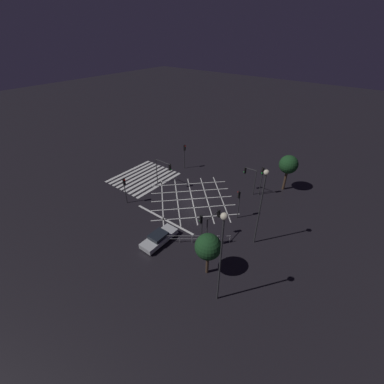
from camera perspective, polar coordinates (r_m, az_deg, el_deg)
The scene contains 16 objects.
ground_plane at distance 35.99m, azimuth 0.00°, elevation -1.55°, with size 200.00×200.00×0.00m, color black.
road_markings at distance 39.72m, azimuth -8.00°, elevation 1.73°, with size 14.01×20.71×0.01m.
traffic_light_median_south at distance 37.55m, azimuth -6.27°, elevation 5.33°, with size 0.36×3.08×4.17m.
traffic_light_ne_main at distance 27.90m, azimuth 4.89°, elevation -6.32°, with size 2.45×0.36×3.81m.
traffic_light_nw_main at distance 36.47m, azimuth 15.26°, elevation 3.49°, with size 0.39×0.36×4.42m.
traffic_light_median_north at distance 31.49m, azimuth 10.35°, elevation -1.53°, with size 0.36×0.39×3.98m.
traffic_light_nw_cross at distance 36.84m, azimuth 12.62°, elevation 3.74°, with size 0.36×1.94×3.97m.
traffic_light_sw_cross at distance 42.58m, azimuth -1.66°, elevation 8.92°, with size 0.36×0.39×4.26m.
traffic_light_ne_cross at distance 26.54m, azimuth 2.05°, elevation -7.43°, with size 0.36×0.39×4.52m.
traffic_light_se_cross at distance 34.79m, azimuth -14.73°, elevation 1.37°, with size 0.36×0.39×3.90m.
street_lamp_east at distance 19.56m, azimuth 6.70°, elevation -10.78°, with size 0.57×0.57×9.59m.
street_lamp_west at distance 26.19m, azimuth 15.43°, elevation -0.33°, with size 0.54×0.54×9.18m.
street_tree_near at distance 38.64m, azimuth 20.66°, elevation 5.69°, with size 2.62×2.62×5.39m.
street_tree_far at distance 24.02m, azimuth 3.59°, elevation -12.08°, with size 2.50×2.50×4.73m.
waiting_car at distance 29.24m, azimuth -7.33°, elevation -10.07°, with size 4.55×1.71×1.20m.
pedestrian_railing at distance 28.84m, azimuth 0.00°, elevation -10.22°, with size 5.25×6.70×1.05m.
Camera 1 is at (23.34, 18.25, 20.44)m, focal length 24.00 mm.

